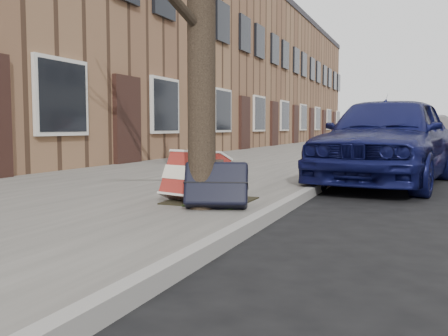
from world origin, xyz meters
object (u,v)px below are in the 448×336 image
at_px(car_near_front, 388,139).
at_px(car_near_mid, 416,136).
at_px(suitcase_navy, 216,185).
at_px(suitcase_red, 194,177).

bearing_deg(car_near_front, car_near_mid, 95.69).
bearing_deg(suitcase_navy, suitcase_red, 123.54).
relative_size(suitcase_navy, car_near_front, 0.14).
bearing_deg(suitcase_navy, car_near_front, 54.05).
xyz_separation_m(car_near_front, car_near_mid, (0.32, 8.01, -0.08)).
distance_m(suitcase_navy, car_near_front, 4.25).
bearing_deg(suitcase_red, suitcase_navy, -22.25).
bearing_deg(car_near_front, suitcase_red, -107.20).
bearing_deg(car_near_mid, suitcase_red, -84.51).
distance_m(suitcase_navy, car_near_mid, 12.15).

